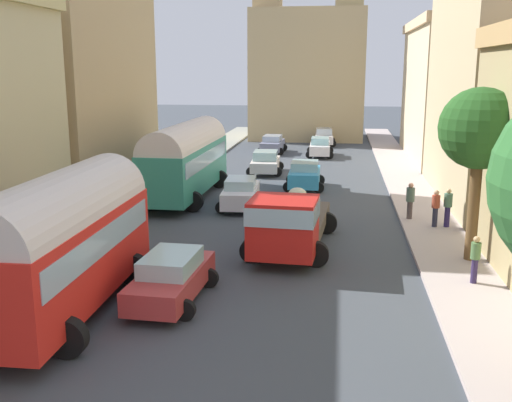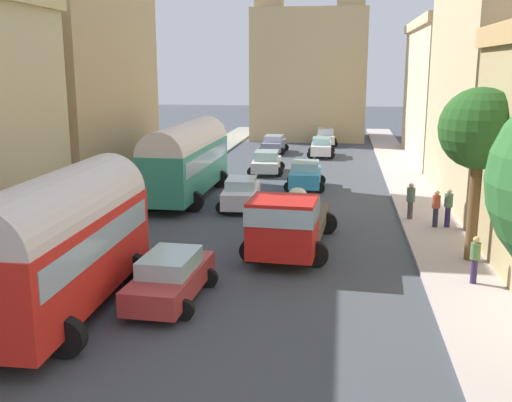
{
  "view_description": "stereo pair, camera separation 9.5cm",
  "coord_description": "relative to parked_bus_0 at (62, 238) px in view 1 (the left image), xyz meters",
  "views": [
    {
      "loc": [
        3.14,
        -5.94,
        6.83
      ],
      "look_at": [
        0.0,
        16.64,
        1.72
      ],
      "focal_mm": 41.88,
      "sensor_mm": 36.0,
      "label": 1
    },
    {
      "loc": [
        3.23,
        -5.93,
        6.83
      ],
      "look_at": [
        0.0,
        16.64,
        1.72
      ],
      "focal_mm": 41.88,
      "sensor_mm": 36.0,
      "label": 2
    }
  ],
  "objects": [
    {
      "name": "building_right_3",
      "position": [
        15.26,
        31.61,
        2.94
      ],
      "size": [
        5.25,
        14.66,
        10.26
      ],
      "color": "beige",
      "rests_on": "ground"
    },
    {
      "name": "roadside_tree_1",
      "position": [
        12.28,
        6.25,
        2.51
      ],
      "size": [
        2.8,
        2.8,
        6.21
      ],
      "color": "brown",
      "rests_on": "ground"
    },
    {
      "name": "car_0",
      "position": [
        5.64,
        18.89,
        -1.43
      ],
      "size": [
        2.32,
        3.78,
        1.57
      ],
      "color": "#3493C5",
      "rests_on": "ground"
    },
    {
      "name": "parked_bus_1",
      "position": [
        -0.45,
        15.47,
        0.0
      ],
      "size": [
        3.33,
        9.74,
        4.02
      ],
      "color": "#318C74",
      "rests_on": "ground"
    },
    {
      "name": "building_right_2",
      "position": [
        15.76,
        17.06,
        3.17
      ],
      "size": [
        5.77,
        13.28,
        10.8
      ],
      "color": "tan",
      "rests_on": "ground"
    },
    {
      "name": "pedestrian_2",
      "position": [
        12.22,
        10.72,
        -1.19
      ],
      "size": [
        0.51,
        0.51,
        1.81
      ],
      "color": "#2A2153",
      "rests_on": "ground"
    },
    {
      "name": "car_6",
      "position": [
        2.18,
        33.22,
        -1.49
      ],
      "size": [
        2.24,
        3.94,
        1.45
      ],
      "color": "slate",
      "rests_on": "ground"
    },
    {
      "name": "pedestrian_1",
      "position": [
        11.9,
        3.77,
        -1.26
      ],
      "size": [
        0.32,
        0.32,
        1.68
      ],
      "color": "#2F244B",
      "rests_on": "ground"
    },
    {
      "name": "sidewalk_right",
      "position": [
        11.63,
        17.97,
        -2.16
      ],
      "size": [
        2.5,
        70.0,
        0.14
      ],
      "primitive_type": "cube",
      "color": "#B4A5A0",
      "rests_on": "ground"
    },
    {
      "name": "car_3",
      "position": [
        2.71,
        1.32,
        -1.48
      ],
      "size": [
        2.33,
        4.25,
        1.46
      ],
      "color": "#AF3432",
      "rests_on": "ground"
    },
    {
      "name": "car_2",
      "position": [
        6.2,
        38.69,
        -1.46
      ],
      "size": [
        2.25,
        3.73,
        1.54
      ],
      "color": "silver",
      "rests_on": "ground"
    },
    {
      "name": "building_left_2",
      "position": [
        -6.22,
        16.56,
        4.86
      ],
      "size": [
        4.62,
        12.11,
        14.1
      ],
      "color": "tan",
      "rests_on": "ground"
    },
    {
      "name": "cargo_truck_0",
      "position": [
        5.79,
        6.36,
        -0.95
      ],
      "size": [
        3.43,
        7.46,
        2.43
      ],
      "color": "red",
      "rests_on": "ground"
    },
    {
      "name": "ground_plane",
      "position": [
        4.38,
        17.97,
        -2.23
      ],
      "size": [
        154.0,
        154.0,
        0.0
      ],
      "primitive_type": "plane",
      "color": "#3D434A"
    },
    {
      "name": "sidewalk_left",
      "position": [
        -2.87,
        17.97,
        -2.16
      ],
      "size": [
        2.5,
        70.0,
        0.14
      ],
      "primitive_type": "cube",
      "color": "gray",
      "rests_on": "ground"
    },
    {
      "name": "pedestrian_0",
      "position": [
        11.71,
        10.67,
        -1.22
      ],
      "size": [
        0.37,
        0.37,
        1.75
      ],
      "color": "#26283B",
      "rests_on": "ground"
    },
    {
      "name": "pedestrian_4",
      "position": [
        10.79,
        11.97,
        -1.21
      ],
      "size": [
        0.38,
        0.38,
        1.79
      ],
      "color": "#4C403F",
      "rests_on": "ground"
    },
    {
      "name": "car_1",
      "position": [
        6.08,
        31.84,
        -1.47
      ],
      "size": [
        2.17,
        4.07,
        1.49
      ],
      "color": "white",
      "rests_on": "ground"
    },
    {
      "name": "distant_church",
      "position": [
        4.38,
        43.9,
        4.78
      ],
      "size": [
        10.68,
        7.94,
        20.46
      ],
      "color": "tan",
      "rests_on": "ground"
    },
    {
      "name": "parked_bus_0",
      "position": [
        0.0,
        0.0,
        0.0
      ],
      "size": [
        3.4,
        8.11,
        4.05
      ],
      "color": "red",
      "rests_on": "ground"
    },
    {
      "name": "car_4",
      "position": [
        2.79,
        13.52,
        -1.46
      ],
      "size": [
        2.37,
        4.04,
        1.5
      ],
      "color": "silver",
      "rests_on": "ground"
    },
    {
      "name": "car_5",
      "position": [
        2.79,
        23.63,
        -1.48
      ],
      "size": [
        2.42,
        3.97,
        1.48
      ],
      "color": "silver",
      "rests_on": "ground"
    }
  ]
}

